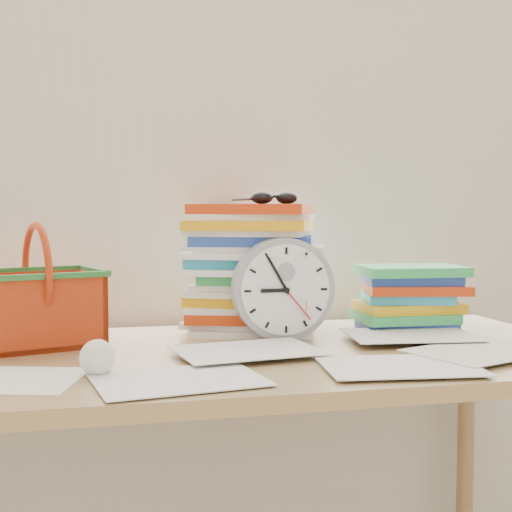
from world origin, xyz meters
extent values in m
cube|color=silver|center=(0.00, 2.00, 1.35)|extent=(4.00, 0.04, 2.70)
cube|color=silver|center=(0.00, 1.98, 1.30)|extent=(2.40, 0.01, 2.50)
cube|color=olive|center=(0.00, 1.60, 0.73)|extent=(1.40, 0.70, 0.03)
cylinder|color=olive|center=(0.65, 1.90, 0.36)|extent=(0.04, 0.04, 0.72)
cylinder|color=#90949D|center=(0.09, 1.70, 0.86)|extent=(0.22, 0.04, 0.22)
sphere|color=white|center=(-0.31, 1.45, 0.78)|extent=(0.06, 0.06, 0.06)
camera|label=1|loc=(-0.32, 0.22, 1.03)|focal=50.00mm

